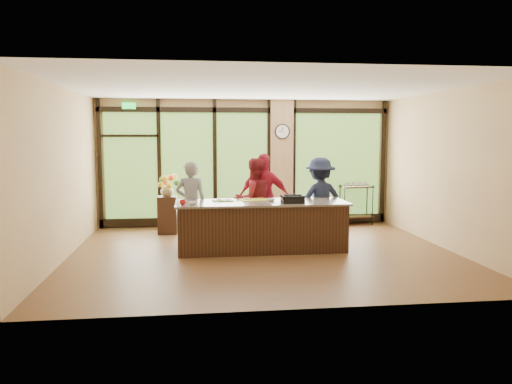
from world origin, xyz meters
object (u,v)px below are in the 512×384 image
object	(u,v)px
island_base	(261,227)
roasting_pan	(293,201)
bar_cart	(356,199)
cook_left	(191,203)
cook_right	(320,199)
flower_stand	(167,215)

from	to	relation	value
island_base	roasting_pan	distance (m)	0.79
island_base	roasting_pan	xyz separation A→B (m)	(0.55, -0.23, 0.52)
bar_cart	cook_left	bearing A→B (deg)	-162.15
cook_left	cook_right	bearing A→B (deg)	-176.48
island_base	cook_left	bearing A→B (deg)	153.02
island_base	roasting_pan	size ratio (longest dim) A/B	7.76
roasting_pan	flower_stand	distance (m)	3.21
cook_right	roasting_pan	bearing A→B (deg)	39.20
cook_left	cook_right	xyz separation A→B (m)	(2.62, 0.01, 0.03)
cook_left	roasting_pan	distance (m)	2.07
island_base	cook_right	xyz separation A→B (m)	(1.30, 0.68, 0.42)
roasting_pan	bar_cart	distance (m)	3.43
flower_stand	bar_cart	world-z (taller)	bar_cart
cook_right	flower_stand	bearing A→B (deg)	-31.60
island_base	bar_cart	xyz separation A→B (m)	(2.66, 2.45, 0.18)
island_base	flower_stand	size ratio (longest dim) A/B	3.75
cook_right	flower_stand	world-z (taller)	cook_right
island_base	cook_right	distance (m)	1.52
cook_left	flower_stand	xyz separation A→B (m)	(-0.52, 1.17, -0.42)
bar_cart	roasting_pan	bearing A→B (deg)	-134.52
cook_left	cook_right	distance (m)	2.62
flower_stand	island_base	bearing A→B (deg)	-43.98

